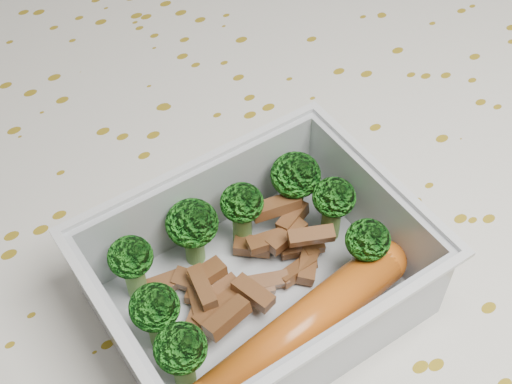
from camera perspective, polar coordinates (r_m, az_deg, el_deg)
dining_table at (r=0.51m, az=1.08°, el=-8.62°), size 1.40×0.90×0.75m
tablecloth at (r=0.47m, az=1.17°, el=-5.44°), size 1.46×0.96×0.19m
lunch_container at (r=0.39m, az=0.23°, el=-7.29°), size 0.17×0.13×0.06m
broccoli_florets at (r=0.39m, az=-1.38°, el=-4.03°), size 0.15×0.09×0.05m
meat_pile at (r=0.40m, az=-0.70°, el=-6.34°), size 0.11×0.06×0.03m
sausage at (r=0.38m, az=3.81°, el=-10.76°), size 0.15×0.04×0.03m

